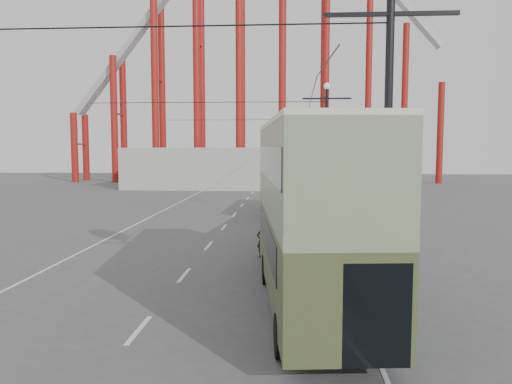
# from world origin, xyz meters

# --- Properties ---
(ground) EXTENTS (160.00, 160.00, 0.00)m
(ground) POSITION_xyz_m (0.00, 0.00, 0.00)
(ground) COLOR #4B4C4E
(ground) RESTS_ON ground
(road_markings) EXTENTS (12.52, 120.00, 0.01)m
(road_markings) POSITION_xyz_m (-0.86, 19.70, 0.01)
(road_markings) COLOR silver
(road_markings) RESTS_ON ground
(lamp_post_near) EXTENTS (3.20, 0.44, 10.80)m
(lamp_post_near) POSITION_xyz_m (5.60, -3.00, 7.86)
(lamp_post_near) COLOR black
(lamp_post_near) RESTS_ON ground
(lamp_post_mid) EXTENTS (3.20, 0.44, 9.32)m
(lamp_post_mid) POSITION_xyz_m (5.60, 18.00, 4.68)
(lamp_post_mid) COLOR black
(lamp_post_mid) RESTS_ON ground
(lamp_post_far) EXTENTS (3.20, 0.44, 9.32)m
(lamp_post_far) POSITION_xyz_m (5.60, 40.00, 4.68)
(lamp_post_far) COLOR black
(lamp_post_far) RESTS_ON ground
(lamp_post_distant) EXTENTS (3.20, 0.44, 9.32)m
(lamp_post_distant) POSITION_xyz_m (5.60, 62.00, 4.68)
(lamp_post_distant) COLOR black
(lamp_post_distant) RESTS_ON ground
(roller_coaster) EXTENTS (52.95, 5.00, 55.48)m
(roller_coaster) POSITION_xyz_m (-2.49, 56.89, 22.92)
(roller_coaster) COLOR maroon
(roller_coaster) RESTS_ON ground
(fairground_shed) EXTENTS (22.00, 10.00, 5.00)m
(fairground_shed) POSITION_xyz_m (-6.00, 47.00, 2.50)
(fairground_shed) COLOR #9B9C96
(fairground_shed) RESTS_ON ground
(double_decker_bus) EXTENTS (3.89, 11.24, 5.91)m
(double_decker_bus) POSITION_xyz_m (3.92, 0.06, 3.31)
(double_decker_bus) COLOR #404726
(double_decker_bus) RESTS_ON ground
(single_decker_green) EXTENTS (3.95, 11.29, 3.13)m
(single_decker_green) POSITION_xyz_m (3.93, 10.77, 1.76)
(single_decker_green) COLOR gray
(single_decker_green) RESTS_ON ground
(single_decker_cream) EXTENTS (2.78, 9.78, 3.02)m
(single_decker_cream) POSITION_xyz_m (3.21, 22.68, 1.70)
(single_decker_cream) COLOR beige
(single_decker_cream) RESTS_ON ground
(pedestrian) EXTENTS (0.69, 0.62, 1.59)m
(pedestrian) POSITION_xyz_m (1.95, 7.50, 0.79)
(pedestrian) COLOR black
(pedestrian) RESTS_ON ground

